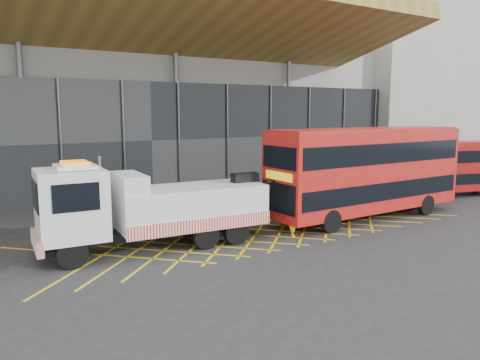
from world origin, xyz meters
TOP-DOWN VIEW (x-y plane):
  - ground_plane at (0.00, 0.00)m, footprint 120.00×120.00m
  - road_markings at (3.20, 0.00)m, footprint 23.16×7.16m
  - construction_building at (1.92, 18.40)m, footprint 55.00×23.97m
  - east_building at (32.00, 16.00)m, footprint 15.00×12.00m
  - recovery_truck at (-2.76, -0.20)m, footprint 11.79×3.51m
  - bus_towed at (9.78, -1.08)m, footprint 12.54×3.12m
  - bus_second at (20.47, 0.60)m, footprint 9.75×4.86m
  - worker at (3.87, -1.94)m, footprint 0.55×0.64m

SIDE VIEW (x-z plane):
  - ground_plane at x=0.00m, z-range 0.00..0.00m
  - road_markings at x=3.20m, z-range 0.00..0.01m
  - worker at x=3.87m, z-range 0.00..1.49m
  - recovery_truck at x=-2.76m, z-range -0.16..3.94m
  - bus_second at x=20.47m, z-range 0.21..4.10m
  - bus_towed at x=9.78m, z-range 0.28..5.36m
  - construction_building at x=1.92m, z-range -0.02..17.98m
  - east_building at x=32.00m, z-range 0.00..20.00m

